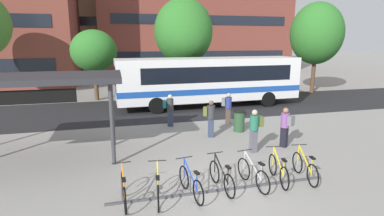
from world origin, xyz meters
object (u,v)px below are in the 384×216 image
parked_bicycle_silver_4 (253,174)px  commuter_teal_pack_4 (169,108)px  commuter_grey_pack_1 (286,125)px  parked_bicycle_yellow_6 (305,168)px  street_tree_3 (184,31)px  city_bus (208,80)px  transit_shelter (21,82)px  trash_bin (239,121)px  parked_bicycle_orange_0 (124,190)px  parked_bicycle_blue_2 (191,184)px  street_tree_2 (317,34)px  commuter_olive_pack_0 (210,116)px  commuter_olive_pack_3 (255,128)px  parked_bicycle_yellow_5 (278,170)px  parked_bicycle_black_3 (222,178)px  commuter_grey_pack_2 (228,106)px  street_tree_1 (94,51)px  parked_bicycle_yellow_1 (158,188)px

parked_bicycle_silver_4 → commuter_teal_pack_4: bearing=1.6°
commuter_grey_pack_1 → commuter_teal_pack_4: commuter_grey_pack_1 is taller
parked_bicycle_yellow_6 → street_tree_3: street_tree_3 is taller
city_bus → transit_shelter: 11.88m
trash_bin → parked_bicycle_orange_0: bearing=-136.0°
parked_bicycle_yellow_6 → street_tree_3: size_ratio=0.23×
parked_bicycle_orange_0 → parked_bicycle_blue_2: size_ratio=1.01×
street_tree_2 → street_tree_3: bearing=175.0°
parked_bicycle_yellow_6 → street_tree_3: bearing=9.0°
parked_bicycle_orange_0 → transit_shelter: size_ratio=0.26×
parked_bicycle_silver_4 → commuter_olive_pack_0: commuter_olive_pack_0 is taller
street_tree_2 → commuter_olive_pack_3: bearing=-133.1°
parked_bicycle_orange_0 → trash_bin: 7.90m
parked_bicycle_orange_0 → parked_bicycle_yellow_5: same height
parked_bicycle_silver_4 → street_tree_2: bearing=-48.3°
parked_bicycle_black_3 → street_tree_3: street_tree_3 is taller
parked_bicycle_yellow_6 → commuter_teal_pack_4: 7.78m
parked_bicycle_orange_0 → street_tree_2: bearing=-49.5°
commuter_grey_pack_2 → street_tree_1: bearing=153.8°
parked_bicycle_orange_0 → trash_bin: size_ratio=1.67×
parked_bicycle_yellow_1 → parked_bicycle_blue_2: (0.93, 0.04, 0.00)m
parked_bicycle_yellow_1 → parked_bicycle_yellow_5: (3.78, 0.23, 0.00)m
parked_bicycle_black_3 → street_tree_1: 16.36m
parked_bicycle_yellow_6 → street_tree_2: bearing=-28.4°
parked_bicycle_black_3 → street_tree_1: (-4.11, 15.51, 3.18)m
parked_bicycle_black_3 → street_tree_2: street_tree_2 is taller
parked_bicycle_silver_4 → trash_bin: size_ratio=1.66×
parked_bicycle_silver_4 → parked_bicycle_yellow_5: (0.89, 0.08, 0.00)m
commuter_olive_pack_0 → commuter_grey_pack_2: commuter_olive_pack_0 is taller
commuter_grey_pack_1 → street_tree_1: 15.16m
parked_bicycle_yellow_1 → commuter_olive_pack_3: 5.10m
transit_shelter → commuter_olive_pack_0: 7.56m
parked_bicycle_black_3 → city_bus: bearing=-20.8°
commuter_grey_pack_2 → trash_bin: size_ratio=1.58×
parked_bicycle_yellow_1 → commuter_grey_pack_1: commuter_grey_pack_1 is taller
parked_bicycle_black_3 → parked_bicycle_yellow_5: same height
commuter_olive_pack_3 → street_tree_3: 13.38m
commuter_olive_pack_0 → parked_bicycle_silver_4: bearing=-71.0°
parked_bicycle_yellow_6 → trash_bin: size_ratio=1.66×
parked_bicycle_orange_0 → trash_bin: (5.68, 5.49, 0.13)m
parked_bicycle_orange_0 → commuter_grey_pack_1: commuter_grey_pack_1 is taller
street_tree_2 → parked_bicycle_yellow_5: bearing=-128.6°
parked_bicycle_yellow_5 → parked_bicycle_yellow_6: same height
parked_bicycle_yellow_1 → commuter_grey_pack_1: bearing=-54.4°
parked_bicycle_orange_0 → commuter_teal_pack_4: bearing=-21.1°
city_bus → parked_bicycle_yellow_1: 12.65m
city_bus → commuter_grey_pack_1: 8.54m
street_tree_1 → parked_bicycle_yellow_5: bearing=-68.8°
street_tree_1 → commuter_grey_pack_2: bearing=-50.8°
parked_bicycle_silver_4 → commuter_grey_pack_2: size_ratio=1.05×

